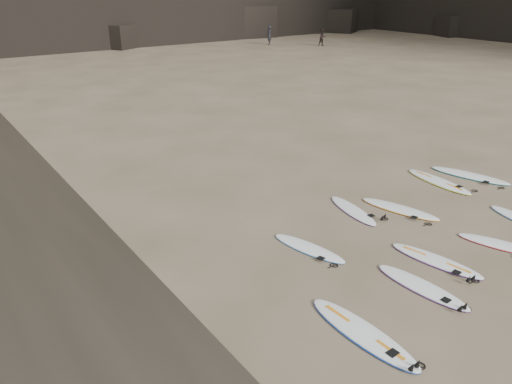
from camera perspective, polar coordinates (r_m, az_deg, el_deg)
ground at (r=14.18m, az=22.33°, el=-6.28°), size 240.00×240.00×0.00m
surfboard_0 at (r=10.58m, az=12.08°, el=-15.40°), size 0.73×2.80×0.10m
surfboard_1 at (r=12.29m, az=18.41°, el=-10.20°), size 0.73×2.44×0.09m
surfboard_2 at (r=13.44m, az=19.86°, el=-7.35°), size 0.98×2.49×0.09m
surfboard_3 at (r=14.87m, az=26.40°, el=-5.45°), size 1.34×2.36×0.08m
surfboard_5 at (r=13.28m, az=6.05°, el=-6.37°), size 1.01×2.31×0.08m
surfboard_6 at (r=15.55m, az=11.01°, el=-2.05°), size 1.00×2.35×0.08m
surfboard_7 at (r=15.97m, az=16.11°, el=-1.86°), size 1.24×2.58×0.09m
surfboard_8 at (r=18.54m, az=20.13°, el=1.16°), size 0.91×2.76×0.10m
surfboard_9 at (r=19.52m, az=23.24°, el=1.77°), size 1.37×2.87×0.10m
person_a at (r=55.89m, az=1.50°, el=17.47°), size 0.79×0.84×1.93m
person_b at (r=55.34m, az=7.60°, el=17.09°), size 0.96×0.84×1.67m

